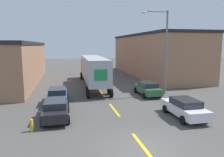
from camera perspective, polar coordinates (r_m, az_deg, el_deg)
name	(u,v)px	position (r m, az deg, el deg)	size (l,w,h in m)	color
ground_plane	(144,149)	(12.19, 8.45, -17.64)	(160.00, 160.00, 0.00)	#4C4947
road_centerline	(114,109)	(18.63, 0.57, -8.10)	(0.20, 17.78, 0.01)	gold
warehouse_right	(153,55)	(40.64, 10.63, 6.12)	(8.20, 25.90, 7.31)	#9E7051
semi_truck	(93,68)	(29.18, -5.07, 2.63)	(3.03, 16.10, 3.89)	#B21919
parked_car_right_mid	(147,88)	(23.97, 9.23, -2.55)	(1.97, 4.38, 1.45)	#2D5B38
parked_car_right_near	(185,108)	(17.36, 18.42, -7.23)	(1.97, 4.38, 1.45)	silver
parked_car_left_near	(56,109)	(16.68, -14.47, -7.70)	(1.97, 4.38, 1.45)	black
parked_car_left_far	(58,95)	(21.08, -14.03, -4.25)	(1.97, 4.38, 1.45)	navy
street_lamp	(163,47)	(24.44, 13.30, 8.07)	(2.99, 0.32, 9.02)	slate
fire_hydrant	(32,125)	(14.95, -20.25, -11.33)	(0.22, 0.22, 0.82)	gold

